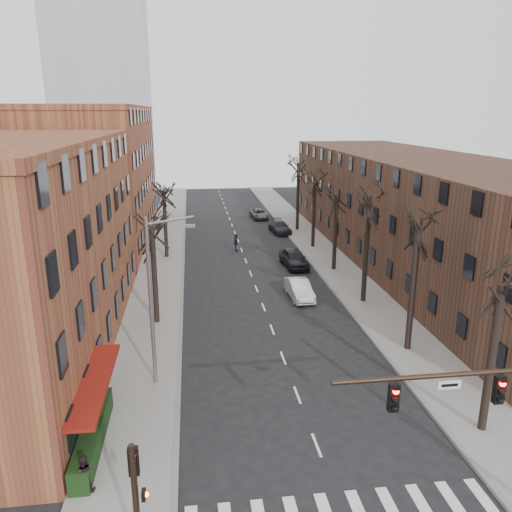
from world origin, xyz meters
name	(u,v)px	position (x,y,z in m)	size (l,w,h in m)	color
sidewalk_left	(163,255)	(-8.00, 35.00, 0.07)	(4.00, 90.00, 0.15)	gray
sidewalk_right	(319,249)	(8.00, 35.00, 0.07)	(4.00, 90.00, 0.15)	gray
building_left_far	(92,176)	(-16.00, 44.00, 7.00)	(12.00, 28.00, 14.00)	brown
building_right	(417,210)	(16.00, 30.00, 5.00)	(12.00, 50.00, 10.00)	#4B2F23
office_tower	(98,26)	(-22.00, 95.00, 30.00)	(18.00, 18.00, 60.00)	#B2B7BF
awning_left	(100,434)	(-9.40, 6.00, 0.00)	(1.20, 7.00, 0.15)	maroon
hedge	(93,435)	(-9.50, 5.00, 0.65)	(0.80, 6.00, 1.00)	#1B3613
tree_right_a	(481,431)	(7.60, 4.00, 0.00)	(5.20, 5.20, 10.00)	black
tree_right_b	(407,350)	(7.60, 12.00, 0.00)	(5.20, 5.20, 10.80)	black
tree_right_c	(363,302)	(7.60, 20.00, 0.00)	(5.20, 5.20, 11.60)	black
tree_right_d	(334,270)	(7.60, 28.00, 0.00)	(5.20, 5.20, 10.00)	black
tree_right_e	(313,247)	(7.60, 36.00, 0.00)	(5.20, 5.20, 10.80)	black
tree_right_f	(297,230)	(7.60, 44.00, 0.00)	(5.20, 5.20, 11.60)	black
tree_left_a	(157,323)	(-7.60, 18.00, 0.00)	(5.20, 5.20, 9.50)	black
tree_left_b	(167,258)	(-7.60, 34.00, 0.00)	(5.20, 5.20, 9.50)	black
signal_pole_left	(136,494)	(-6.99, -0.95, 2.61)	(0.47, 0.44, 4.40)	black
streetlight	(154,295)	(-7.03, 10.00, 5.01)	(2.45, 0.22, 9.03)	slate
silver_sedan	(299,289)	(3.00, 21.53, 0.71)	(1.50, 4.30, 1.42)	silver
parked_car_near	(294,258)	(4.23, 29.59, 0.82)	(1.94, 4.83, 1.65)	black
parked_car_mid	(280,227)	(5.30, 43.13, 0.69)	(1.94, 4.77, 1.38)	#22222A
parked_car_far	(259,214)	(4.01, 51.69, 0.62)	(2.04, 4.43, 1.23)	#525559
pedestrian_b	(84,474)	(-9.32, 2.30, 0.91)	(0.74, 0.58, 1.52)	black
pedestrian_crossing	(236,243)	(-0.60, 35.66, 0.91)	(1.06, 0.44, 1.82)	black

